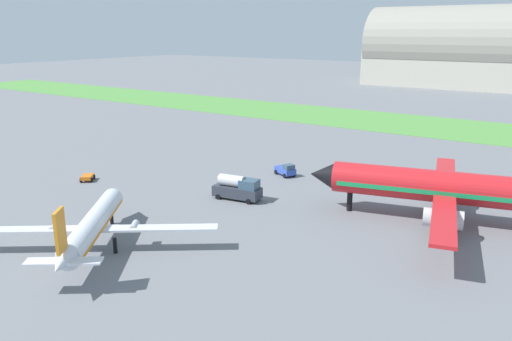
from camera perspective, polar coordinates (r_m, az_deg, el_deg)
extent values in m
plane|color=slate|center=(69.60, -1.27, -2.75)|extent=(600.00, 600.00, 0.00)
cube|color=#549342|center=(128.38, 16.47, 5.14)|extent=(360.00, 28.00, 0.08)
cylinder|color=red|center=(62.59, 20.04, -1.71)|extent=(24.96, 9.65, 3.79)
cone|color=black|center=(63.98, 7.67, -0.52)|extent=(4.23, 4.43, 3.71)
cube|color=#198C4C|center=(62.67, 20.01, -1.96)|extent=(23.64, 9.39, 0.53)
cube|color=red|center=(54.94, 20.53, -4.85)|extent=(6.32, 16.61, 0.38)
cube|color=red|center=(70.73, 20.67, -0.40)|extent=(6.32, 16.61, 0.38)
cylinder|color=#B7BABF|center=(58.19, 20.43, -5.13)|extent=(4.51, 3.02, 2.08)
cylinder|color=#B7BABF|center=(68.23, 20.54, -2.14)|extent=(4.51, 3.02, 2.08)
cylinder|color=black|center=(64.28, 10.56, -3.46)|extent=(0.68, 0.68, 2.41)
cylinder|color=black|center=(60.76, 21.34, -5.44)|extent=(0.68, 0.68, 2.41)
cylinder|color=black|center=(66.38, 21.32, -3.68)|extent=(0.68, 0.68, 2.41)
cylinder|color=silver|center=(54.49, -17.91, -5.75)|extent=(11.75, 14.76, 2.31)
cone|color=black|center=(62.90, -15.70, -2.71)|extent=(3.20, 3.21, 2.27)
cone|color=silver|center=(45.88, -21.17, -9.77)|extent=(3.60, 3.84, 2.08)
cube|color=orange|center=(54.55, -17.90, -5.92)|extent=(11.24, 14.05, 0.32)
cube|color=silver|center=(56.30, -24.27, -6.15)|extent=(11.19, 8.86, 0.23)
cube|color=silver|center=(52.82, -11.32, -6.43)|extent=(11.19, 8.86, 0.23)
cylinder|color=#B7BABF|center=(56.04, -21.85, -5.98)|extent=(1.69, 1.93, 0.74)
cylinder|color=#B7BABF|center=(53.83, -13.63, -6.14)|extent=(1.69, 1.93, 0.74)
cube|color=orange|center=(45.24, -21.32, -6.40)|extent=(1.46, 1.84, 3.70)
cube|color=silver|center=(46.84, -22.88, -9.50)|extent=(3.43, 3.04, 0.18)
cube|color=silver|center=(45.80, -19.04, -9.68)|extent=(3.43, 3.04, 0.18)
cylinder|color=black|center=(61.42, -16.05, -5.13)|extent=(0.42, 0.42, 1.62)
cylinder|color=black|center=(54.86, -20.38, -8.05)|extent=(0.42, 0.42, 1.62)
cylinder|color=black|center=(53.60, -15.69, -8.19)|extent=(0.42, 0.42, 1.62)
cube|color=orange|center=(79.91, -18.56, -0.68)|extent=(2.66, 2.82, 0.55)
cylinder|color=black|center=(80.96, -18.91, -0.71)|extent=(0.63, 0.71, 0.70)
cylinder|color=black|center=(80.57, -17.88, -0.70)|extent=(0.63, 0.71, 0.70)
cylinder|color=black|center=(79.41, -19.22, -1.05)|extent=(0.63, 0.71, 0.70)
cylinder|color=black|center=(79.01, -18.17, -1.04)|extent=(0.63, 0.71, 0.70)
cube|color=#334FB2|center=(78.72, 3.32, 0.02)|extent=(4.02, 3.19, 0.90)
cube|color=#334C60|center=(77.70, 3.74, 0.41)|extent=(1.82, 1.93, 0.70)
cylinder|color=black|center=(78.32, 4.37, -0.43)|extent=(0.74, 0.53, 0.70)
cylinder|color=black|center=(77.35, 3.27, -0.61)|extent=(0.74, 0.53, 0.70)
cylinder|color=black|center=(80.33, 3.37, 0.00)|extent=(0.74, 0.53, 0.70)
cylinder|color=black|center=(79.39, 2.28, -0.17)|extent=(0.74, 0.53, 0.70)
cube|color=#2D333D|center=(67.48, -2.15, -2.42)|extent=(6.79, 3.38, 1.40)
cylinder|color=silver|center=(67.39, -2.75, -1.14)|extent=(3.77, 2.07, 1.54)
cube|color=#334C60|center=(66.30, -0.77, -1.56)|extent=(2.63, 2.36, 1.20)
cylinder|color=black|center=(67.75, 0.03, -2.95)|extent=(0.73, 0.36, 0.70)
cylinder|color=black|center=(65.71, -0.87, -3.55)|extent=(0.73, 0.36, 0.70)
cylinder|color=black|center=(69.73, -3.35, -2.44)|extent=(0.73, 0.36, 0.70)
cylinder|color=black|center=(67.74, -4.33, -3.00)|extent=(0.73, 0.36, 0.70)
cube|color=#B2AD9E|center=(221.76, 20.30, 10.79)|extent=(58.95, 26.93, 13.99)
cylinder|color=gray|center=(221.32, 20.54, 13.28)|extent=(57.77, 29.62, 29.62)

